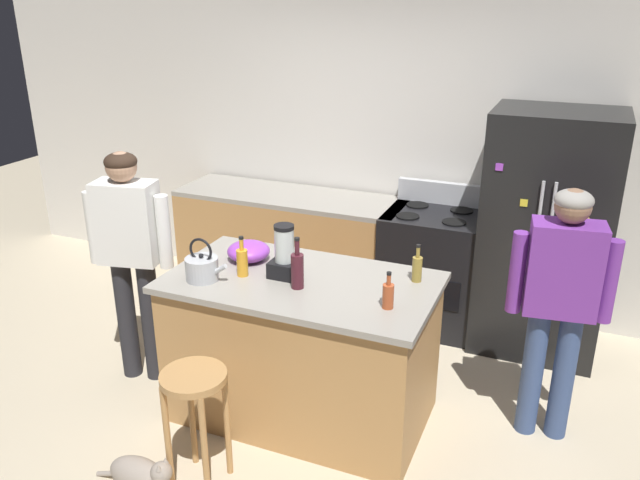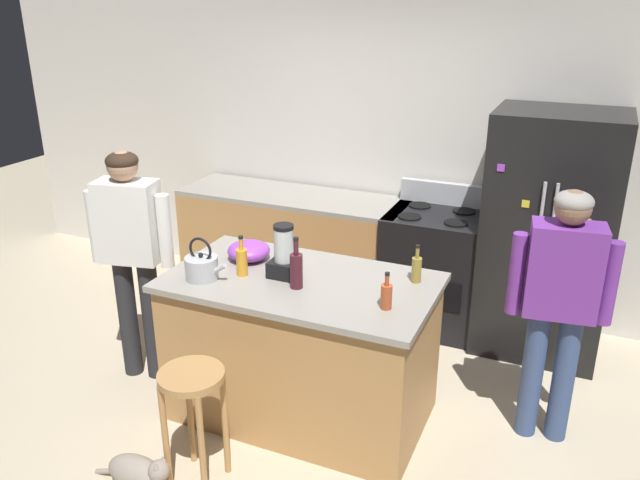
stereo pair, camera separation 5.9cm
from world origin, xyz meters
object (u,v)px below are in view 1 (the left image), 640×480
object	(u,v)px
blender_appliance	(284,255)
bottle_vinegar	(417,268)
person_by_island_left	(130,246)
person_by_sink_right	(560,293)
bottle_soda	(242,261)
refrigerator	(545,235)
cat	(141,474)
tea_kettle	(202,268)
mixing_bowl	(249,251)
kitchen_island	(302,348)
bottle_cooking_sauce	(388,295)
stove_range	(431,268)
bottle_wine	(297,270)
bar_stool	(195,399)

from	to	relation	value
blender_appliance	bottle_vinegar	size ratio (longest dim) A/B	1.41
person_by_island_left	bottle_vinegar	world-z (taller)	person_by_island_left
person_by_sink_right	bottle_soda	size ratio (longest dim) A/B	6.23
refrigerator	blender_appliance	distance (m)	2.06
cat	bottle_vinegar	xyz separation A→B (m)	(1.18, 1.25, 0.94)
refrigerator	bottle_soda	world-z (taller)	refrigerator
person_by_island_left	tea_kettle	xyz separation A→B (m)	(0.68, -0.19, 0.04)
blender_appliance	mixing_bowl	xyz separation A→B (m)	(-0.32, 0.13, -0.08)
blender_appliance	person_by_sink_right	bearing A→B (deg)	13.55
person_by_island_left	mixing_bowl	xyz separation A→B (m)	(0.80, 0.18, 0.02)
kitchen_island	bottle_soda	distance (m)	0.68
kitchen_island	refrigerator	bearing A→B (deg)	49.05
bottle_cooking_sauce	bottle_vinegar	bearing A→B (deg)	81.88
stove_range	bottle_wine	size ratio (longest dim) A/B	3.61
kitchen_island	bottle_vinegar	bearing A→B (deg)	21.06
stove_range	tea_kettle	world-z (taller)	tea_kettle
bottle_cooking_sauce	bottle_wine	world-z (taller)	bottle_wine
person_by_sink_right	stove_range	bearing A→B (deg)	131.27
blender_appliance	bottle_cooking_sauce	world-z (taller)	blender_appliance
bar_stool	bottle_wine	distance (m)	0.92
bottle_vinegar	bottle_soda	world-z (taller)	bottle_soda
refrigerator	person_by_sink_right	bearing A→B (deg)	-81.66
bottle_vinegar	cat	bearing A→B (deg)	-133.50
stove_range	cat	xyz separation A→B (m)	(-1.00, -2.52, -0.38)
cat	tea_kettle	world-z (taller)	tea_kettle
bottle_soda	mixing_bowl	size ratio (longest dim) A/B	0.93
blender_appliance	refrigerator	bearing A→B (deg)	46.43
bottle_vinegar	bottle_soda	bearing A→B (deg)	-161.76
mixing_bowl	person_by_island_left	bearing A→B (deg)	-166.98
bottle_wine	refrigerator	bearing A→B (deg)	51.62
person_by_island_left	blender_appliance	world-z (taller)	person_by_island_left
bottle_vinegar	mixing_bowl	xyz separation A→B (m)	(-1.09, -0.11, -0.02)
bottle_soda	bottle_wine	size ratio (longest dim) A/B	0.81
tea_kettle	bar_stool	bearing A→B (deg)	-63.81
kitchen_island	mixing_bowl	world-z (taller)	mixing_bowl
bottle_vinegar	mixing_bowl	size ratio (longest dim) A/B	0.85
bottle_cooking_sauce	mixing_bowl	size ratio (longest dim) A/B	0.78
bar_stool	bottle_vinegar	distance (m)	1.48
bottle_wine	tea_kettle	world-z (taller)	bottle_wine
blender_appliance	bottle_wine	world-z (taller)	blender_appliance
person_by_island_left	person_by_sink_right	xyz separation A→B (m)	(2.70, 0.43, -0.03)
bottle_cooking_sauce	bottle_wine	size ratio (longest dim) A/B	0.68
kitchen_island	tea_kettle	size ratio (longest dim) A/B	5.95
person_by_sink_right	bar_stool	xyz separation A→B (m)	(-1.73, -1.19, -0.42)
stove_range	person_by_island_left	distance (m)	2.37
cat	mixing_bowl	size ratio (longest dim) A/B	1.88
tea_kettle	cat	bearing A→B (deg)	-88.48
person_by_island_left	blender_appliance	size ratio (longest dim) A/B	4.97
bottle_wine	mixing_bowl	bearing A→B (deg)	151.27
cat	mixing_bowl	bearing A→B (deg)	85.30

